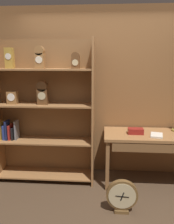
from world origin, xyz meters
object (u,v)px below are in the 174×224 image
Objects in this scene: bookshelf at (42,112)px; workbench at (153,140)px; round_clock_large at (122,196)px; toolbox_small at (136,131)px; open_repair_manual at (157,135)px.

bookshelf is 1.49× the size of workbench.
bookshelf is 1.67m from workbench.
round_clock_large is (-0.48, -0.71, -0.47)m from workbench.
open_repair_manual is (0.28, -0.08, -0.03)m from toolbox_small.
workbench is 0.13m from open_repair_manual.
open_repair_manual is at bearing -73.54° from workbench.
bookshelf is 1.68m from open_repair_manual.
toolbox_small is at bearing -179.40° from workbench.
bookshelf is at bearing 177.64° from toolbox_small.
round_clock_large is (-0.51, -0.62, -0.57)m from open_repair_manual.
round_clock_large is (1.14, -0.76, -0.84)m from bookshelf.
bookshelf reaches higher than open_repair_manual.
workbench is 6.54× the size of toolbox_small.
workbench is (1.63, -0.05, -0.37)m from bookshelf.
toolbox_small reaches higher than round_clock_large.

